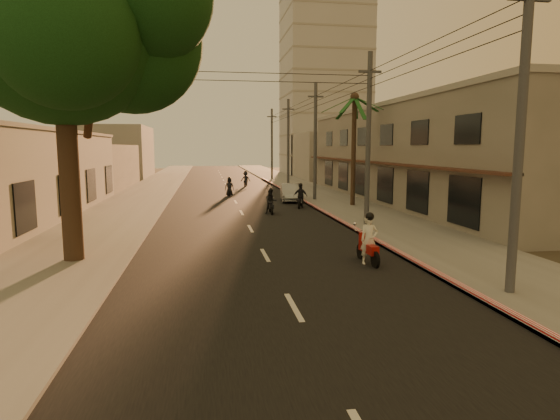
# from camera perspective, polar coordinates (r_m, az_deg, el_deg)

# --- Properties ---
(ground) EXTENTS (160.00, 160.00, 0.00)m
(ground) POSITION_cam_1_polar(r_m,az_deg,el_deg) (16.29, -0.94, -7.16)
(ground) COLOR #383023
(ground) RESTS_ON ground
(road) EXTENTS (10.00, 140.00, 0.02)m
(road) POSITION_cam_1_polar(r_m,az_deg,el_deg) (35.90, -5.44, 0.98)
(road) COLOR black
(road) RESTS_ON ground
(sidewalk_right) EXTENTS (5.00, 140.00, 0.12)m
(sidewalk_right) POSITION_cam_1_polar(r_m,az_deg,el_deg) (37.12, 6.20, 1.27)
(sidewalk_right) COLOR slate
(sidewalk_right) RESTS_ON ground
(sidewalk_left) EXTENTS (5.00, 140.00, 0.12)m
(sidewalk_left) POSITION_cam_1_polar(r_m,az_deg,el_deg) (36.21, -17.37, 0.80)
(sidewalk_left) COLOR slate
(sidewalk_left) RESTS_ON ground
(curb_stripe) EXTENTS (0.20, 60.00, 0.20)m
(curb_stripe) POSITION_cam_1_polar(r_m,az_deg,el_deg) (31.71, 4.38, 0.27)
(curb_stripe) COLOR red
(curb_stripe) RESTS_ON ground
(shophouse_row) EXTENTS (8.80, 34.20, 7.30)m
(shophouse_row) POSITION_cam_1_polar(r_m,az_deg,el_deg) (37.28, 16.79, 6.55)
(shophouse_row) COLOR gray
(shophouse_row) RESTS_ON ground
(left_building) EXTENTS (8.20, 24.20, 5.20)m
(left_building) POSITION_cam_1_polar(r_m,az_deg,el_deg) (31.88, -30.76, 3.77)
(left_building) COLOR #9A948B
(left_building) RESTS_ON ground
(distant_tower) EXTENTS (12.10, 12.10, 28.00)m
(distant_tower) POSITION_cam_1_polar(r_m,az_deg,el_deg) (74.52, 5.39, 15.21)
(distant_tower) COLOR #B7B5B2
(distant_tower) RESTS_ON ground
(broadleaf_tree) EXTENTS (9.60, 8.70, 12.10)m
(broadleaf_tree) POSITION_cam_1_polar(r_m,az_deg,el_deg) (18.77, -23.89, 20.30)
(broadleaf_tree) COLOR black
(broadleaf_tree) RESTS_ON ground
(palm_tree) EXTENTS (5.00, 5.00, 8.20)m
(palm_tree) POSITION_cam_1_polar(r_m,az_deg,el_deg) (33.33, 9.07, 12.71)
(palm_tree) COLOR black
(palm_tree) RESTS_ON ground
(utility_poles) EXTENTS (1.20, 48.26, 9.00)m
(utility_poles) POSITION_cam_1_polar(r_m,az_deg,el_deg) (36.64, 4.35, 11.35)
(utility_poles) COLOR #38383A
(utility_poles) RESTS_ON ground
(filler_right) EXTENTS (8.00, 14.00, 6.00)m
(filler_right) POSITION_cam_1_polar(r_m,az_deg,el_deg) (62.73, 5.99, 6.56)
(filler_right) COLOR #9A948B
(filler_right) RESTS_ON ground
(filler_left_near) EXTENTS (8.00, 14.00, 4.40)m
(filler_left_near) POSITION_cam_1_polar(r_m,az_deg,el_deg) (51.01, -22.47, 4.88)
(filler_left_near) COLOR #9A948B
(filler_left_near) RESTS_ON ground
(filler_left_far) EXTENTS (8.00, 14.00, 7.00)m
(filler_left_far) POSITION_cam_1_polar(r_m,az_deg,el_deg) (68.61, -19.05, 6.69)
(filler_left_far) COLOR #9A948B
(filler_left_far) RESTS_ON ground
(scooter_red) EXTENTS (0.74, 1.92, 1.89)m
(scooter_red) POSITION_cam_1_polar(r_m,az_deg,el_deg) (17.04, 10.76, -3.78)
(scooter_red) COLOR black
(scooter_red) RESTS_ON ground
(scooter_mid_a) EXTENTS (0.79, 1.68, 1.64)m
(scooter_mid_a) POSITION_cam_1_polar(r_m,az_deg,el_deg) (29.35, -1.11, 0.96)
(scooter_mid_a) COLOR black
(scooter_mid_a) RESTS_ON ground
(scooter_mid_b) EXTENTS (1.21, 1.69, 1.73)m
(scooter_mid_b) POSITION_cam_1_polar(r_m,az_deg,el_deg) (32.21, 2.51, 1.64)
(scooter_mid_b) COLOR black
(scooter_mid_b) RESTS_ON ground
(scooter_far_a) EXTENTS (0.81, 1.69, 1.65)m
(scooter_far_a) POSITION_cam_1_polar(r_m,az_deg,el_deg) (40.28, -6.19, 2.74)
(scooter_far_a) COLOR black
(scooter_far_a) RESTS_ON ground
(scooter_far_b) EXTENTS (1.29, 1.68, 1.67)m
(scooter_far_b) POSITION_cam_1_polar(r_m,az_deg,el_deg) (50.31, -4.21, 3.77)
(scooter_far_b) COLOR black
(scooter_far_b) RESTS_ON ground
(parked_car) EXTENTS (2.33, 4.45, 1.37)m
(parked_car) POSITION_cam_1_polar(r_m,az_deg,el_deg) (36.22, 1.30, 2.14)
(parked_car) COLOR #A0A3A8
(parked_car) RESTS_ON ground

